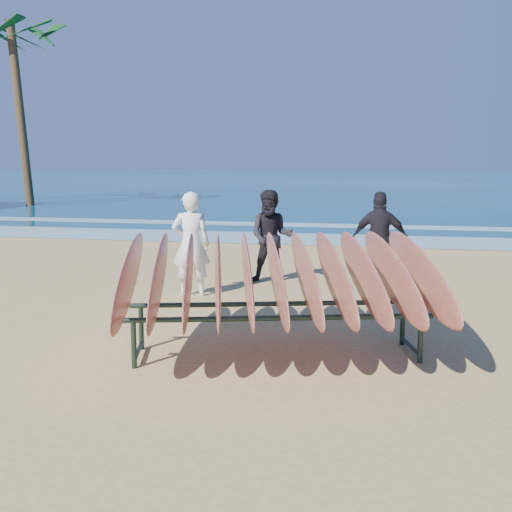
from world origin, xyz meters
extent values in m
plane|color=tan|center=(0.00, 0.00, 0.00)|extent=(120.00, 120.00, 0.00)
plane|color=navy|center=(0.00, 55.00, 0.01)|extent=(160.00, 160.00, 0.00)
plane|color=white|center=(0.00, 10.00, 0.01)|extent=(160.00, 160.00, 0.00)
plane|color=white|center=(0.00, 13.50, 0.01)|extent=(160.00, 160.00, 0.00)
cylinder|color=#1D2E27|center=(-0.94, -0.77, 0.25)|extent=(0.06, 0.06, 0.50)
cylinder|color=#1D2E27|center=(1.92, 0.02, 0.25)|extent=(0.06, 0.06, 0.50)
cylinder|color=#1D2E27|center=(-1.11, -0.15, 0.25)|extent=(0.06, 0.06, 0.50)
cylinder|color=#1D2E27|center=(1.75, 0.64, 0.25)|extent=(0.06, 0.06, 0.50)
cylinder|color=#1D2E27|center=(0.49, -0.38, 0.50)|extent=(3.10, 0.91, 0.06)
cylinder|color=#1D2E27|center=(0.32, 0.25, 0.50)|extent=(3.10, 0.91, 0.06)
cylinder|color=#1D2E27|center=(-1.02, -0.46, 0.08)|extent=(0.22, 0.64, 0.04)
cylinder|color=#1D2E27|center=(1.83, 0.33, 0.08)|extent=(0.22, 0.64, 0.04)
ellipsoid|color=maroon|center=(-1.09, -0.48, 0.88)|extent=(0.77, 2.57, 1.01)
ellipsoid|color=maroon|center=(-0.79, -0.39, 0.88)|extent=(0.77, 2.57, 1.01)
ellipsoid|color=maroon|center=(-0.49, -0.31, 0.88)|extent=(0.77, 2.57, 1.01)
ellipsoid|color=maroon|center=(-0.19, -0.23, 0.88)|extent=(0.77, 2.57, 1.01)
ellipsoid|color=maroon|center=(0.11, -0.15, 0.88)|extent=(0.77, 2.57, 1.01)
ellipsoid|color=maroon|center=(0.40, -0.06, 0.88)|extent=(0.77, 2.57, 1.01)
ellipsoid|color=maroon|center=(0.70, 0.02, 0.88)|extent=(0.77, 2.57, 1.01)
ellipsoid|color=maroon|center=(1.00, 0.10, 0.88)|extent=(0.77, 2.57, 1.01)
ellipsoid|color=maroon|center=(1.30, 0.18, 0.88)|extent=(0.77, 2.57, 1.01)
ellipsoid|color=maroon|center=(1.60, 0.27, 0.88)|extent=(0.77, 2.57, 1.01)
ellipsoid|color=maroon|center=(1.90, 0.35, 0.88)|extent=(0.77, 2.57, 1.01)
imported|color=white|center=(-1.42, 2.70, 0.81)|extent=(0.66, 0.52, 1.61)
imported|color=black|center=(-0.40, 3.97, 0.79)|extent=(0.80, 0.64, 1.58)
imported|color=black|center=(1.41, 4.02, 0.79)|extent=(0.93, 0.41, 1.58)
cylinder|color=brown|center=(-14.09, 18.68, 3.91)|extent=(0.36, 1.18, 7.82)
camera|label=1|loc=(1.57, -6.66, 2.12)|focal=45.00mm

